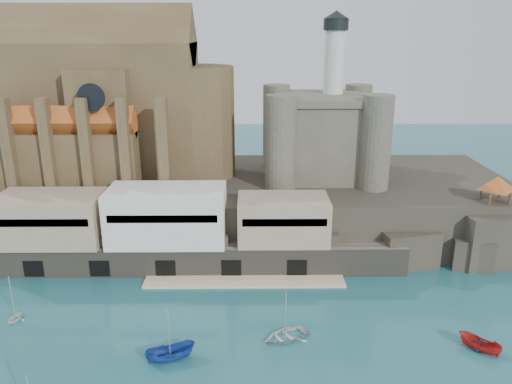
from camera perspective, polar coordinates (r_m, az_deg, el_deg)
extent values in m
plane|color=#1B545A|center=(60.96, -3.54, -18.29)|extent=(300.00, 300.00, 0.00)
cube|color=black|center=(94.35, -2.39, -1.20)|extent=(100.00, 34.00, 10.00)
cube|color=black|center=(83.59, -18.08, -6.22)|extent=(9.00, 5.00, 6.00)
cube|color=black|center=(80.13, -6.33, -6.45)|extent=(9.00, 5.00, 6.00)
cube|color=black|center=(80.21, 5.91, -6.41)|extent=(9.00, 5.00, 6.00)
cube|color=black|center=(83.51, 16.95, -6.13)|extent=(9.00, 5.00, 6.00)
cube|color=#5E574B|center=(79.91, -8.54, -7.22)|extent=(70.00, 6.00, 4.50)
cube|color=beige|center=(76.06, -1.33, -10.15)|extent=(30.00, 4.00, 0.40)
cube|color=black|center=(83.65, -24.04, -7.98)|extent=(3.00, 0.40, 2.60)
cube|color=black|center=(80.21, -17.41, -8.31)|extent=(3.00, 0.40, 2.60)
cube|color=black|center=(77.92, -10.28, -8.53)|extent=(3.00, 0.40, 2.60)
cube|color=black|center=(76.87, -2.83, -8.63)|extent=(3.00, 0.40, 2.60)
cube|color=black|center=(77.11, 4.70, -8.58)|extent=(3.00, 0.40, 2.60)
cube|color=#9D886A|center=(83.69, -22.35, -2.80)|extent=(16.00, 9.00, 7.50)
cube|color=silver|center=(78.61, -10.11, -2.59)|extent=(18.00, 9.00, 8.50)
cube|color=#9D886A|center=(77.93, 3.10, -3.10)|extent=(14.00, 8.00, 7.00)
cube|color=#4B3B23|center=(96.61, -18.28, 8.77)|extent=(38.00, 14.00, 24.00)
cube|color=#4B3B23|center=(95.60, -19.01, 15.87)|extent=(38.00, 13.01, 13.01)
cylinder|color=#4B3B23|center=(92.99, -6.83, 7.96)|extent=(14.00, 14.00, 20.00)
cube|color=#4B3B23|center=(95.79, -15.87, 7.70)|extent=(10.00, 20.00, 20.00)
cube|color=#4B3B23|center=(90.49, -22.01, 3.24)|extent=(28.00, 5.00, 10.00)
cube|color=#4B3B23|center=(107.93, -18.48, 5.85)|extent=(28.00, 5.00, 10.00)
cube|color=#AF4F1E|center=(89.19, -22.51, 7.34)|extent=(28.00, 5.66, 5.66)
cube|color=#AF4F1E|center=(106.83, -18.84, 9.31)|extent=(28.00, 5.66, 5.66)
cylinder|color=black|center=(83.49, -18.33, 10.22)|extent=(4.40, 0.30, 4.40)
cube|color=#4B3B23|center=(89.49, -26.38, 4.50)|extent=(1.60, 2.20, 16.00)
cube|color=#4B3B23|center=(86.98, -22.69, 4.64)|extent=(1.60, 2.20, 16.00)
cube|color=#4B3B23|center=(84.84, -18.80, 4.77)|extent=(1.60, 2.20, 16.00)
cube|color=#4B3B23|center=(83.11, -14.72, 4.89)|extent=(1.60, 2.20, 16.00)
cube|color=#4B3B23|center=(81.81, -10.49, 4.98)|extent=(1.60, 2.20, 16.00)
cube|color=#4C493C|center=(92.93, 7.50, 6.04)|extent=(16.00, 16.00, 14.00)
cube|color=#4C493C|center=(91.69, 7.69, 10.57)|extent=(17.00, 17.00, 1.20)
cylinder|color=#4C493C|center=(84.14, 2.83, 5.62)|extent=(5.20, 5.20, 16.00)
cylinder|color=#4C493C|center=(86.55, 13.51, 5.49)|extent=(5.20, 5.20, 16.00)
cylinder|color=#4C493C|center=(99.80, 2.31, 7.60)|extent=(5.20, 5.20, 16.00)
cylinder|color=#4C493C|center=(101.85, 11.41, 7.47)|extent=(5.20, 5.20, 16.00)
cylinder|color=silver|center=(93.42, 8.91, 14.11)|extent=(3.60, 3.60, 12.00)
cylinder|color=black|center=(93.23, 9.13, 18.40)|extent=(4.40, 4.40, 2.00)
cone|color=black|center=(93.26, 9.18, 19.38)|extent=(4.60, 4.60, 1.40)
cube|color=black|center=(90.26, 25.11, -4.33)|extent=(12.00, 10.00, 8.70)
cube|color=black|center=(86.79, 23.37, -6.30)|extent=(6.00, 5.00, 5.00)
cube|color=black|center=(94.62, 27.24, -4.53)|extent=(5.00, 4.00, 6.00)
cube|color=#4B3B23|center=(88.78, 25.49, -1.64)|extent=(4.20, 4.20, 0.30)
cylinder|color=#4B3B23|center=(86.29, 25.11, -1.10)|extent=(0.36, 0.36, 3.20)
cylinder|color=#4B3B23|center=(87.72, 26.99, -1.08)|extent=(0.36, 0.36, 3.20)
cylinder|color=#4B3B23|center=(89.03, 24.26, -0.43)|extent=(0.36, 0.36, 3.20)
cylinder|color=#4B3B23|center=(90.42, 26.10, -0.42)|extent=(0.36, 0.36, 3.20)
pyramid|color=#AF4F1E|center=(87.60, 25.85, 0.92)|extent=(6.40, 6.40, 2.20)
imported|color=#1A3B94|center=(61.24, -9.73, -18.36)|extent=(2.78, 2.74, 5.76)
imported|color=silver|center=(74.15, -25.76, -13.06)|extent=(2.85, 2.05, 3.01)
imported|color=red|center=(67.32, 24.11, -16.15)|extent=(2.68, 2.68, 4.98)
imported|color=silver|center=(64.03, 3.35, -16.29)|extent=(2.99, 4.26, 5.84)
imported|color=navy|center=(67.64, 23.96, -15.95)|extent=(3.16, 2.75, 3.13)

